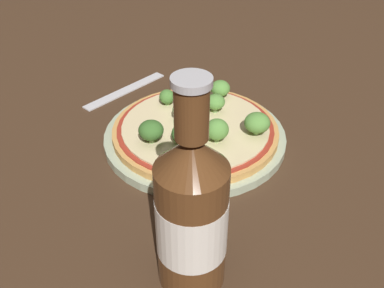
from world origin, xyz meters
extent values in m
plane|color=#3D2819|center=(0.00, 0.00, 0.00)|extent=(3.00, 3.00, 0.00)
cylinder|color=#A3B293|center=(0.02, 0.00, 0.01)|extent=(0.25, 0.25, 0.01)
cylinder|color=tan|center=(0.02, 0.00, 0.02)|extent=(0.23, 0.23, 0.01)
cylinder|color=maroon|center=(0.02, 0.00, 0.02)|extent=(0.22, 0.22, 0.00)
cylinder|color=beige|center=(0.02, 0.00, 0.02)|extent=(0.20, 0.20, 0.00)
cylinder|color=#7A9E5B|center=(0.07, 0.01, 0.03)|extent=(0.01, 0.01, 0.01)
ellipsoid|color=#568E3D|center=(0.07, 0.01, 0.04)|extent=(0.03, 0.03, 0.03)
cylinder|color=#7A9E5B|center=(0.03, -0.07, 0.03)|extent=(0.01, 0.01, 0.01)
ellipsoid|color=#386628|center=(0.03, -0.07, 0.04)|extent=(0.03, 0.03, 0.02)
cylinder|color=#7A9E5B|center=(0.00, 0.04, 0.03)|extent=(0.01, 0.01, 0.01)
ellipsoid|color=#568E3D|center=(0.00, 0.04, 0.04)|extent=(0.03, 0.03, 0.02)
cylinder|color=#7A9E5B|center=(-0.05, -0.01, 0.03)|extent=(0.01, 0.01, 0.01)
ellipsoid|color=#477A33|center=(-0.05, -0.01, 0.04)|extent=(0.02, 0.02, 0.02)
cylinder|color=#7A9E5B|center=(-0.03, 0.07, 0.03)|extent=(0.01, 0.01, 0.01)
ellipsoid|color=#568E3D|center=(-0.03, 0.07, 0.04)|extent=(0.03, 0.03, 0.02)
cylinder|color=#7A9E5B|center=(0.05, -0.03, 0.03)|extent=(0.01, 0.01, 0.01)
ellipsoid|color=#386628|center=(0.05, -0.03, 0.04)|extent=(0.03, 0.03, 0.03)
cylinder|color=#7A9E5B|center=(0.07, 0.06, 0.03)|extent=(0.01, 0.01, 0.01)
ellipsoid|color=#568E3D|center=(0.07, 0.06, 0.04)|extent=(0.03, 0.03, 0.03)
cylinder|color=#7A9E5B|center=(0.00, -0.01, 0.03)|extent=(0.01, 0.01, 0.01)
ellipsoid|color=#477A33|center=(0.00, -0.01, 0.04)|extent=(0.03, 0.03, 0.02)
cylinder|color=#7A9E5B|center=(-0.04, 0.02, 0.03)|extent=(0.01, 0.01, 0.01)
ellipsoid|color=#386628|center=(-0.04, 0.02, 0.04)|extent=(0.03, 0.03, 0.03)
cylinder|color=#563319|center=(0.23, -0.10, 0.07)|extent=(0.06, 0.06, 0.13)
cylinder|color=silver|center=(0.23, -0.10, 0.07)|extent=(0.07, 0.07, 0.06)
cone|color=#563319|center=(0.23, -0.10, 0.15)|extent=(0.06, 0.06, 0.03)
cylinder|color=#563319|center=(0.23, -0.10, 0.19)|extent=(0.03, 0.03, 0.05)
cylinder|color=#B2B2B7|center=(0.23, -0.10, 0.21)|extent=(0.03, 0.03, 0.01)
cube|color=silver|center=(-0.16, -0.05, 0.00)|extent=(0.08, 0.16, 0.00)
camera|label=1|loc=(0.48, -0.22, 0.36)|focal=42.00mm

